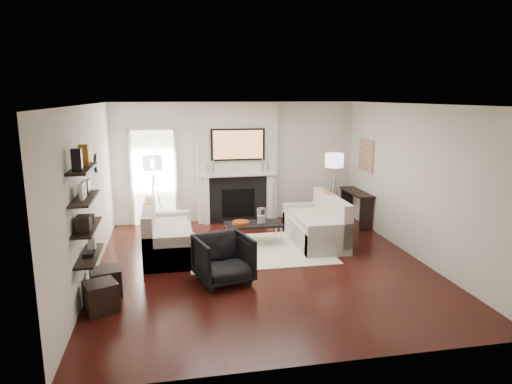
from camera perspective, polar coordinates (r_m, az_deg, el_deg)
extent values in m
plane|color=black|center=(7.89, 0.83, -9.09)|extent=(6.00, 6.00, 0.00)
plane|color=white|center=(7.37, 0.89, 10.91)|extent=(6.00, 6.00, 0.00)
plane|color=silver|center=(10.43, -2.49, 3.76)|extent=(5.50, 0.00, 5.50)
plane|color=silver|center=(4.71, 8.33, -6.55)|extent=(5.50, 0.00, 5.50)
plane|color=silver|center=(7.47, -20.27, -0.26)|extent=(0.00, 6.00, 6.00)
plane|color=silver|center=(8.50, 19.33, 1.22)|extent=(0.00, 6.00, 6.00)
cube|color=silver|center=(10.31, -2.39, 3.67)|extent=(1.80, 0.25, 2.70)
cube|color=black|center=(10.33, -2.24, -1.00)|extent=(1.30, 0.02, 1.04)
cube|color=black|center=(10.34, -2.23, -1.39)|extent=(0.75, 0.02, 0.65)
cube|color=white|center=(10.21, -6.21, -1.04)|extent=(0.12, 0.08, 1.10)
cube|color=white|center=(10.42, 1.70, -0.71)|extent=(0.12, 0.08, 1.10)
cube|color=white|center=(10.16, -2.22, 2.23)|extent=(1.70, 0.18, 0.07)
cube|color=black|center=(10.10, -2.27, 5.95)|extent=(1.20, 0.06, 0.70)
cube|color=#BF723F|center=(10.06, -2.25, 5.93)|extent=(1.10, 0.00, 0.62)
cylinder|color=silver|center=(10.08, -5.34, 3.17)|extent=(0.04, 0.04, 0.30)
cylinder|color=silver|center=(10.07, -6.07, 2.98)|extent=(0.04, 0.04, 0.24)
cylinder|color=silver|center=(10.24, 0.81, 3.36)|extent=(0.04, 0.04, 0.30)
cylinder|color=silver|center=(10.27, 1.52, 3.22)|extent=(0.04, 0.04, 0.24)
cube|color=white|center=(10.35, -12.64, 1.74)|extent=(0.90, 0.02, 2.10)
cube|color=white|center=(10.36, -15.30, 1.61)|extent=(0.06, 0.06, 2.16)
cube|color=white|center=(10.33, -9.98, 1.83)|extent=(0.06, 0.06, 2.16)
cube|color=white|center=(10.20, -12.92, 7.70)|extent=(1.02, 0.06, 0.06)
cube|color=#F1EDC6|center=(8.62, 0.26, -7.21)|extent=(2.60, 2.00, 0.01)
cube|color=beige|center=(8.47, -10.83, -6.31)|extent=(0.85, 1.80, 0.42)
cube|color=beige|center=(8.39, -13.21, -4.35)|extent=(0.18, 1.80, 0.80)
cube|color=beige|center=(7.67, -10.83, -7.55)|extent=(0.85, 0.18, 0.60)
cube|color=beige|center=(9.22, -10.87, -4.22)|extent=(0.85, 0.18, 0.60)
cube|color=beige|center=(8.39, -10.56, -4.62)|extent=(0.63, 1.44, 0.10)
cube|color=#B96A16|center=(8.62, -13.20, -2.49)|extent=(0.10, 0.42, 0.42)
cube|color=black|center=(8.05, -13.35, -3.61)|extent=(0.10, 0.40, 0.40)
cube|color=beige|center=(9.08, 7.34, -4.95)|extent=(0.85, 1.80, 0.42)
cube|color=beige|center=(9.10, 9.40, -2.91)|extent=(0.18, 1.80, 0.80)
cube|color=beige|center=(8.32, 9.09, -5.93)|extent=(0.85, 0.18, 0.60)
cube|color=beige|center=(9.79, 5.88, -3.10)|extent=(0.85, 0.18, 0.60)
cube|color=beige|center=(8.99, 7.08, -3.39)|extent=(0.63, 1.44, 0.10)
cube|color=#B96A16|center=(9.32, 8.81, -1.23)|extent=(0.10, 0.42, 0.42)
cube|color=black|center=(8.78, 10.11, -2.17)|extent=(0.10, 0.40, 0.40)
cube|color=black|center=(8.84, -0.29, -4.04)|extent=(1.10, 0.55, 0.04)
cylinder|color=silver|center=(8.62, -3.31, -5.94)|extent=(0.02, 0.02, 0.38)
cylinder|color=silver|center=(8.79, 3.20, -5.57)|extent=(0.02, 0.02, 0.38)
cylinder|color=silver|center=(9.03, -3.68, -5.10)|extent=(0.02, 0.02, 0.38)
cylinder|color=silver|center=(9.20, 2.53, -4.76)|extent=(0.02, 0.02, 0.38)
cylinder|color=white|center=(8.82, 0.67, -2.99)|extent=(0.17, 0.17, 0.30)
cylinder|color=white|center=(8.84, 0.67, -3.39)|extent=(0.10, 0.10, 0.16)
cylinder|color=#D15D22|center=(8.78, -1.90, -3.84)|extent=(0.32, 0.32, 0.05)
imported|color=black|center=(7.11, -4.08, -8.07)|extent=(0.95, 0.92, 0.81)
cylinder|color=silver|center=(10.03, -12.59, -1.21)|extent=(0.02, 0.02, 1.20)
cylinder|color=white|center=(9.87, -12.81, 3.60)|extent=(0.40, 0.40, 0.30)
cylinder|color=silver|center=(10.02, -11.96, -1.19)|extent=(0.25, 0.02, 1.23)
cylinder|color=silver|center=(10.12, -12.89, -1.10)|extent=(0.14, 0.22, 1.23)
cylinder|color=silver|center=(9.94, -12.92, -1.35)|extent=(0.14, 0.22, 1.23)
cylinder|color=silver|center=(10.28, 9.61, -0.76)|extent=(0.02, 0.02, 1.20)
cylinder|color=white|center=(10.13, 9.77, 3.93)|extent=(0.40, 0.40, 0.30)
cylinder|color=silver|center=(10.32, 10.18, -0.74)|extent=(0.25, 0.02, 1.23)
cylinder|color=silver|center=(10.35, 9.14, -0.66)|extent=(0.14, 0.22, 1.23)
cylinder|color=silver|center=(10.18, 9.50, -0.89)|extent=(0.14, 0.22, 1.23)
cube|color=black|center=(10.38, 12.47, -0.03)|extent=(0.35, 1.20, 0.04)
cube|color=black|center=(9.97, 13.62, -2.78)|extent=(0.30, 0.04, 0.71)
cube|color=black|center=(10.95, 11.26, -1.36)|extent=(0.30, 0.04, 0.71)
cube|color=#B07B58|center=(10.26, 13.61, 4.43)|extent=(0.03, 0.70, 0.70)
cube|color=black|center=(6.67, -20.11, -7.49)|extent=(0.25, 1.00, 0.03)
cube|color=black|center=(6.55, -20.36, -4.18)|extent=(0.25, 1.00, 0.04)
cube|color=black|center=(6.45, -20.61, -0.76)|extent=(0.25, 1.00, 0.04)
cube|color=black|center=(6.38, -20.88, 2.74)|extent=(0.25, 1.00, 0.04)
cube|color=black|center=(6.05, -21.49, 3.74)|extent=(0.12, 0.10, 0.28)
cube|color=#B96A16|center=(6.52, -20.74, 4.33)|extent=(0.12, 0.10, 0.28)
cube|color=white|center=(6.35, -20.81, 0.21)|extent=(0.04, 0.30, 0.22)
cube|color=black|center=(6.72, -20.27, 0.67)|extent=(0.04, 0.22, 0.18)
cube|color=black|center=(6.31, -20.75, -3.70)|extent=(0.18, 0.25, 0.20)
cube|color=black|center=(6.68, -20.19, -3.16)|extent=(0.15, 0.12, 0.12)
cube|color=black|center=(6.62, -20.18, -7.24)|extent=(0.14, 0.20, 0.05)
cube|color=white|center=(6.86, -19.85, -5.96)|extent=(0.10, 0.10, 0.18)
cylinder|color=black|center=(8.28, -19.33, 3.41)|extent=(0.04, 0.34, 0.34)
cylinder|color=white|center=(8.28, -19.16, 3.42)|extent=(0.01, 0.29, 0.29)
cube|color=black|center=(7.04, -18.28, -10.66)|extent=(0.49, 0.49, 0.40)
cube|color=black|center=(6.60, -18.81, -12.26)|extent=(0.52, 0.52, 0.40)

